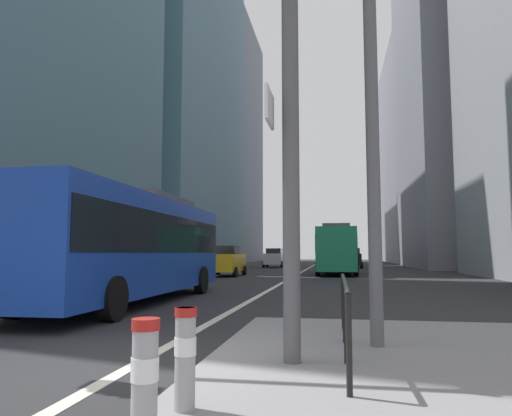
% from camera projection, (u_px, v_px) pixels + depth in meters
% --- Properties ---
extents(ground_plane, '(160.00, 160.00, 0.00)m').
position_uv_depth(ground_plane, '(287.00, 280.00, 25.83)').
color(ground_plane, '#28282B').
extents(lane_centre_line, '(0.20, 80.00, 0.01)m').
position_uv_depth(lane_centre_line, '(301.00, 273.00, 35.64)').
color(lane_centre_line, beige).
rests_on(lane_centre_line, ground).
extents(office_tower_left_mid, '(13.01, 25.85, 37.29)m').
position_uv_depth(office_tower_left_mid, '(164.00, 98.00, 52.52)').
color(office_tower_left_mid, slate).
rests_on(office_tower_left_mid, ground).
extents(office_tower_left_far, '(10.53, 21.55, 39.63)m').
position_uv_depth(office_tower_left_far, '(222.00, 143.00, 79.46)').
color(office_tower_left_far, slate).
rests_on(office_tower_left_far, ground).
extents(office_tower_right_far, '(12.56, 23.38, 32.29)m').
position_uv_depth(office_tower_right_far, '(429.00, 158.00, 73.24)').
color(office_tower_right_far, gray).
rests_on(office_tower_right_far, ground).
extents(city_bus_blue_oncoming, '(2.78, 11.21, 3.40)m').
position_uv_depth(city_bus_blue_oncoming, '(131.00, 242.00, 14.25)').
color(city_bus_blue_oncoming, '#14389E').
rests_on(city_bus_blue_oncoming, ground).
extents(city_bus_red_receding, '(2.78, 10.98, 3.40)m').
position_uv_depth(city_bus_red_receding, '(337.00, 248.00, 33.70)').
color(city_bus_red_receding, '#198456').
rests_on(city_bus_red_receding, ground).
extents(city_bus_red_distant, '(2.71, 10.57, 3.40)m').
position_uv_depth(city_bus_red_distant, '(343.00, 250.00, 55.64)').
color(city_bus_red_distant, red).
rests_on(city_bus_red_distant, ground).
extents(car_oncoming_mid, '(2.05, 4.34, 1.94)m').
position_uv_depth(car_oncoming_mid, '(226.00, 261.00, 30.57)').
color(car_oncoming_mid, gold).
rests_on(car_oncoming_mid, ground).
extents(car_receding_near, '(2.12, 4.12, 1.94)m').
position_uv_depth(car_receding_near, '(352.00, 258.00, 46.30)').
color(car_receding_near, black).
rests_on(car_receding_near, ground).
extents(car_receding_far, '(2.05, 4.16, 1.94)m').
position_uv_depth(car_receding_far, '(339.00, 258.00, 43.51)').
color(car_receding_far, '#232838').
rests_on(car_receding_far, ground).
extents(car_oncoming_far, '(2.10, 4.13, 1.94)m').
position_uv_depth(car_oncoming_far, '(274.00, 258.00, 48.77)').
color(car_oncoming_far, silver).
rests_on(car_oncoming_far, ground).
extents(traffic_signal_gantry, '(5.52, 0.65, 6.00)m').
position_uv_depth(traffic_signal_gantry, '(159.00, 65.00, 6.51)').
color(traffic_signal_gantry, '#515156').
rests_on(traffic_signal_gantry, median_island).
extents(street_lamp_post, '(5.50, 0.32, 8.00)m').
position_uv_depth(street_lamp_post, '(369.00, 9.00, 7.35)').
color(street_lamp_post, '#56565B').
rests_on(street_lamp_post, median_island).
extents(bollard_left, '(0.20, 0.20, 0.90)m').
position_uv_depth(bollard_left, '(145.00, 378.00, 3.25)').
color(bollard_left, '#99999E').
rests_on(bollard_left, median_island).
extents(bollard_right, '(0.20, 0.20, 0.88)m').
position_uv_depth(bollard_right, '(185.00, 353.00, 4.13)').
color(bollard_right, '#99999E').
rests_on(bollard_right, median_island).
extents(pedestrian_railing, '(0.06, 4.17, 0.98)m').
position_uv_depth(pedestrian_railing, '(345.00, 299.00, 6.56)').
color(pedestrian_railing, black).
rests_on(pedestrian_railing, median_island).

